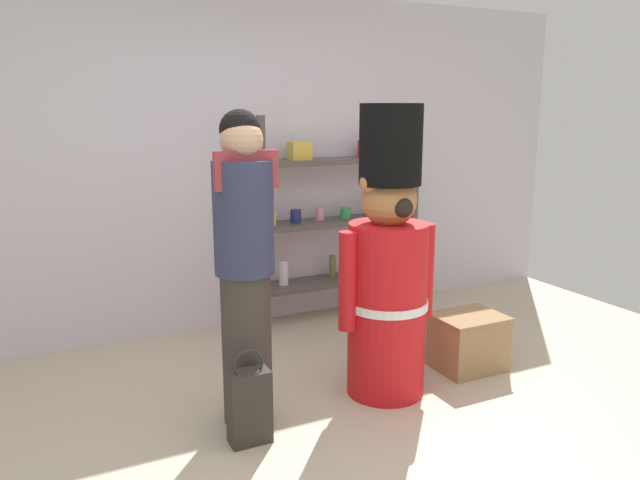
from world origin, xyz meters
name	(u,v)px	position (x,y,z in m)	size (l,w,h in m)	color
ground_plane	(364,453)	(0.00, 0.00, 0.00)	(6.40, 6.40, 0.00)	beige
back_wall	(225,163)	(0.00, 2.20, 1.30)	(6.40, 0.12, 2.60)	silver
merchandise_shelf	(334,218)	(0.84, 1.98, 0.84)	(1.42, 0.35, 1.67)	#4C4742
teddy_bear_guard	(388,270)	(0.47, 0.55, 0.78)	(0.65, 0.49, 1.75)	red
person_shopper	(245,263)	(-0.41, 0.59, 0.91)	(0.34, 0.32, 1.72)	#38332D
shopping_bag	(249,406)	(-0.49, 0.36, 0.21)	(0.22, 0.12, 0.52)	#332D28
display_crate	(468,342)	(1.15, 0.61, 0.19)	(0.45, 0.37, 0.37)	#9E7A51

